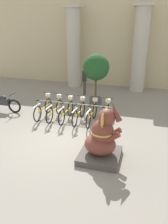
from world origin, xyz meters
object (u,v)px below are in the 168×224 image
bicycle_0 (43,108)px  motorcycle (2,103)px  bicycle_4 (92,114)px  person_pedestrian (85,78)px  bicycle_2 (66,111)px  bicycle_5 (105,115)px  elephant_statue (102,140)px  potted_tree (96,70)px  bicycle_3 (79,112)px  bicycle_1 (55,109)px

bicycle_0 → motorcycle: bearing=179.4°
bicycle_4 → person_pedestrian: size_ratio=1.07×
bicycle_2 → motorcycle: bearing=178.5°
motorcycle → bicycle_4: bearing=-0.9°
bicycle_5 → bicycle_4: bearing=-177.7°
bicycle_2 → elephant_statue: (2.15, -2.60, 0.25)m
bicycle_4 → motorcycle: 4.56m
bicycle_5 → potted_tree: 2.80m
bicycle_2 → person_pedestrian: size_ratio=1.07×
motorcycle → person_pedestrian: size_ratio=1.23×
bicycle_2 → elephant_statue: elephant_statue is taller
bicycle_0 → bicycle_5: same height
bicycle_2 → bicycle_5: bearing=1.3°
bicycle_0 → elephant_statue: size_ratio=0.91×
bicycle_4 → potted_tree: bearing=99.6°
bicycle_0 → bicycle_3: bearing=-1.7°
bicycle_0 → bicycle_5: 2.90m
bicycle_0 → bicycle_5: bearing=-0.5°
person_pedestrian → elephant_statue: bearing=-69.4°
bicycle_1 → bicycle_3: 1.16m
bicycle_3 → potted_tree: bearing=84.7°
bicycle_5 → elephant_statue: bearing=-81.3°
bicycle_3 → elephant_statue: bearing=-59.0°
bicycle_0 → bicycle_4: same height
elephant_statue → person_pedestrian: size_ratio=1.17×
bicycle_2 → person_pedestrian: 3.99m
motorcycle → potted_tree: (4.19, 2.14, 1.43)m
bicycle_2 → elephant_statue: 3.38m
bicycle_2 → potted_tree: 2.78m
bicycle_1 → motorcycle: bicycle_1 is taller
bicycle_4 → bicycle_0: bearing=178.8°
bicycle_2 → bicycle_4: size_ratio=1.00×
bicycle_0 → person_pedestrian: person_pedestrian is taller
bicycle_0 → bicycle_3: same height
person_pedestrian → bicycle_2: bearing=-85.5°
bicycle_1 → elephant_statue: size_ratio=0.91×
elephant_statue → motorcycle: (-5.55, 2.68, -0.21)m
bicycle_1 → potted_tree: bearing=57.9°
bicycle_0 → bicycle_2: size_ratio=1.00×
bicycle_0 → bicycle_2: bearing=-3.2°
bicycle_0 → motorcycle: (-2.24, 0.02, 0.04)m
potted_tree → bicycle_3: bearing=-95.3°
bicycle_0 → bicycle_3: 1.74m
bicycle_4 → person_pedestrian: bearing=110.6°
motorcycle → bicycle_3: bearing=-1.1°
bicycle_4 → motorcycle: (-4.56, 0.07, 0.04)m
bicycle_2 → bicycle_3: size_ratio=1.00×
potted_tree → bicycle_5: bearing=-66.4°
bicycle_0 → potted_tree: (1.95, 2.17, 1.47)m
bicycle_5 → potted_tree: potted_tree is taller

